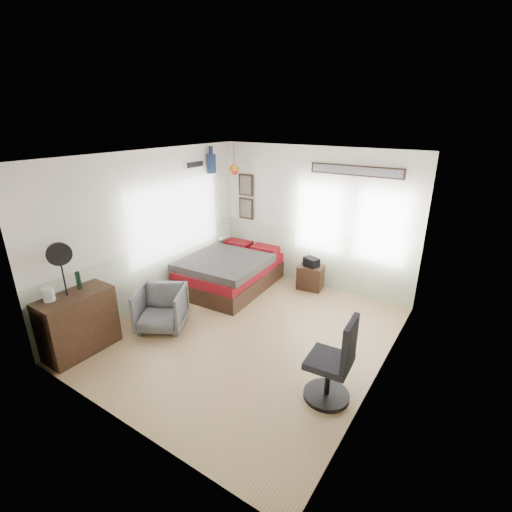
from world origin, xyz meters
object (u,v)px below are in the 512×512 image
object	(u,v)px
bed	(231,271)
nightstand	(311,277)
armchair	(161,308)
task_chair	(334,367)
dresser	(79,323)

from	to	relation	value
bed	nightstand	size ratio (longest dim) A/B	4.50
armchair	task_chair	world-z (taller)	task_chair
dresser	task_chair	bearing A→B (deg)	17.32
armchair	task_chair	distance (m)	2.92
bed	dresser	world-z (taller)	dresser
bed	armchair	bearing A→B (deg)	-93.29
bed	dresser	bearing A→B (deg)	-102.95
dresser	task_chair	xyz separation A→B (m)	(3.41, 1.06, 0.00)
armchair	nightstand	distance (m)	2.96
armchair	bed	bearing A→B (deg)	60.44
armchair	task_chair	xyz separation A→B (m)	(2.92, -0.02, 0.12)
nightstand	task_chair	world-z (taller)	task_chair
dresser	task_chair	distance (m)	3.57
task_chair	bed	bearing A→B (deg)	143.13
bed	armchair	distance (m)	1.84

